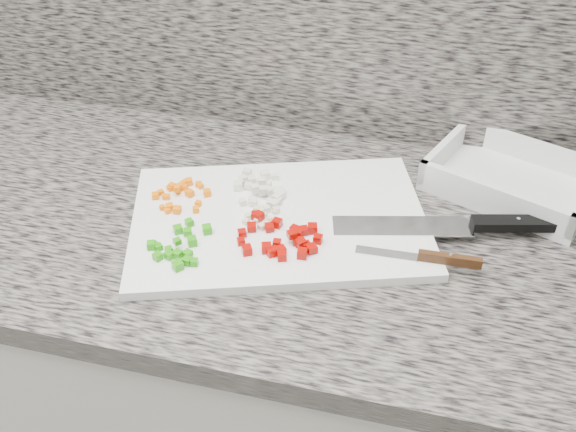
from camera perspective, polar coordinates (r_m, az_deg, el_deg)
name	(u,v)px	position (r m, az deg, el deg)	size (l,w,h in m)	color
cabinet	(229,384)	(1.42, -5.29, -14.61)	(3.92, 0.62, 0.86)	beige
countertop	(214,218)	(1.10, -6.62, -0.19)	(3.96, 0.64, 0.04)	slate
cutting_board	(279,220)	(1.04, -0.80, -0.39)	(0.47, 0.32, 0.02)	white
carrot_pile	(181,193)	(1.10, -9.51, 1.99)	(0.10, 0.10, 0.02)	orange
onion_pile	(261,189)	(1.09, -2.38, 2.39)	(0.10, 0.11, 0.02)	silver
green_pepper_pile	(179,246)	(0.99, -9.63, -2.62)	(0.09, 0.12, 0.02)	#29980D
red_pepper_pile	(283,238)	(0.99, -0.49, -1.96)	(0.13, 0.10, 0.02)	#A20802
garlic_pile	(261,215)	(1.04, -2.46, 0.10)	(0.05, 0.06, 0.01)	beige
chef_knife	(477,224)	(1.06, 16.49, -0.72)	(0.36, 0.12, 0.02)	white
paring_knife	(433,258)	(0.98, 12.81, -3.65)	(0.19, 0.02, 0.02)	white
tray	(511,180)	(1.18, 19.24, 3.01)	(0.32, 0.28, 0.06)	silver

